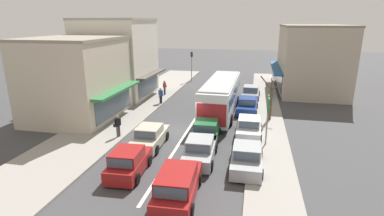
{
  "coord_description": "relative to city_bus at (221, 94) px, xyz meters",
  "views": [
    {
      "loc": [
        4.98,
        -21.27,
        8.39
      ],
      "look_at": [
        -0.13,
        2.7,
        1.2
      ],
      "focal_mm": 28.0,
      "sensor_mm": 36.0,
      "label": 1
    }
  ],
  "objects": [
    {
      "name": "pedestrian_with_handbag_near",
      "position": [
        -7.16,
        5.63,
        -0.81
      ],
      "size": [
        0.29,
        0.66,
        1.63
      ],
      "color": "#232838",
      "rests_on": "sidewalk_left"
    },
    {
      "name": "pedestrian_browsing_midblock",
      "position": [
        -6.69,
        -7.56,
        -0.81
      ],
      "size": [
        0.43,
        0.65,
        1.63
      ],
      "color": "#4C4742",
      "rests_on": "sidewalk_left"
    },
    {
      "name": "sedan_adjacent_lane_lead",
      "position": [
        -3.93,
        -8.41,
        -1.22
      ],
      "size": [
        1.97,
        4.24,
        1.47
      ],
      "color": "#B7B29E",
      "rests_on": "ground"
    },
    {
      "name": "parked_sedan_kerb_front",
      "position": [
        2.73,
        -10.29,
        -1.22
      ],
      "size": [
        1.93,
        4.22,
        1.47
      ],
      "color": "#9EA3A8",
      "rests_on": "ground"
    },
    {
      "name": "ground_plane",
      "position": [
        -2.05,
        -5.35,
        -1.88
      ],
      "size": [
        140.0,
        140.0,
        0.0
      ],
      "primitive_type": "plane",
      "color": "#3F3F42"
    },
    {
      "name": "street_tree_right",
      "position": [
        4.36,
        -1.05,
        -0.07
      ],
      "size": [
        1.85,
        1.71,
        3.93
      ],
      "color": "brown",
      "rests_on": "ground"
    },
    {
      "name": "wagon_behind_bus_mid",
      "position": [
        -0.42,
        -14.21,
        -1.14
      ],
      "size": [
        2.1,
        4.58,
        1.58
      ],
      "color": "maroon",
      "rests_on": "ground"
    },
    {
      "name": "directional_road_sign",
      "position": [
        3.92,
        -6.71,
        0.82
      ],
      "size": [
        0.1,
        1.4,
        3.6
      ],
      "color": "gray",
      "rests_on": "ground"
    },
    {
      "name": "sidewalk_left",
      "position": [
        -8.85,
        0.65,
        -1.81
      ],
      "size": [
        5.2,
        44.0,
        0.14
      ],
      "primitive_type": "cube",
      "color": "gray",
      "rests_on": "ground"
    },
    {
      "name": "parked_sedan_kerb_third",
      "position": [
        2.38,
        1.04,
        -1.22
      ],
      "size": [
        2.01,
        4.26,
        1.47
      ],
      "color": "navy",
      "rests_on": "ground"
    },
    {
      "name": "shopfront_corner_near",
      "position": [
        -12.23,
        -3.63,
        1.64
      ],
      "size": [
        7.81,
        8.04,
        7.05
      ],
      "color": "beige",
      "rests_on": "ground"
    },
    {
      "name": "shopfront_mid_block",
      "position": [
        -12.23,
        4.52,
        2.43
      ],
      "size": [
        8.17,
        7.55,
        8.63
      ],
      "color": "silver",
      "rests_on": "ground"
    },
    {
      "name": "traffic_light_downstreet",
      "position": [
        -5.88,
        14.47,
        0.97
      ],
      "size": [
        0.33,
        0.24,
        4.2
      ],
      "color": "gray",
      "rests_on": "ground"
    },
    {
      "name": "sedan_adjacent_lane_trail",
      "position": [
        -0.14,
        -9.81,
        -1.22
      ],
      "size": [
        2.02,
        4.26,
        1.47
      ],
      "color": "#9EA3A8",
      "rests_on": "ground"
    },
    {
      "name": "parked_sedan_kerb_second",
      "position": [
        2.7,
        -5.03,
        -1.22
      ],
      "size": [
        1.92,
        4.21,
        1.47
      ],
      "color": "silver",
      "rests_on": "ground"
    },
    {
      "name": "sedan_queue_far_back",
      "position": [
        -0.28,
        -6.55,
        -1.22
      ],
      "size": [
        2.02,
        4.26,
        1.47
      ],
      "color": "#1E6638",
      "rests_on": "ground"
    },
    {
      "name": "lane_centre_line",
      "position": [
        -2.05,
        -1.35,
        -1.88
      ],
      "size": [
        0.2,
        28.0,
        0.01
      ],
      "primitive_type": "cube",
      "color": "silver",
      "rests_on": "ground"
    },
    {
      "name": "kerb_right",
      "position": [
        4.15,
        0.65,
        -1.82
      ],
      "size": [
        2.8,
        44.0,
        0.12
      ],
      "primitive_type": "cube",
      "color": "gray",
      "rests_on": "ground"
    },
    {
      "name": "building_right_far",
      "position": [
        9.43,
        11.99,
        2.06
      ],
      "size": [
        8.12,
        12.21,
        7.9
      ],
      "color": "#B2A38E",
      "rests_on": "ground"
    },
    {
      "name": "parked_sedan_kerb_rear",
      "position": [
        2.59,
        6.33,
        -1.22
      ],
      "size": [
        2.02,
        4.26,
        1.47
      ],
      "color": "#9EA3A8",
      "rests_on": "ground"
    },
    {
      "name": "city_bus",
      "position": [
        0.0,
        0.0,
        0.0
      ],
      "size": [
        2.91,
        10.91,
        3.23
      ],
      "color": "silver",
      "rests_on": "ground"
    },
    {
      "name": "hatchback_behind_bus_near",
      "position": [
        -3.74,
        -12.4,
        -1.17
      ],
      "size": [
        1.96,
        3.78,
        1.54
      ],
      "color": "maroon",
      "rests_on": "ground"
    },
    {
      "name": "pedestrian_far_walker",
      "position": [
        -6.45,
        1.96,
        -0.81
      ],
      "size": [
        0.54,
        0.33,
        1.63
      ],
      "color": "#232838",
      "rests_on": "sidewalk_left"
    }
  ]
}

